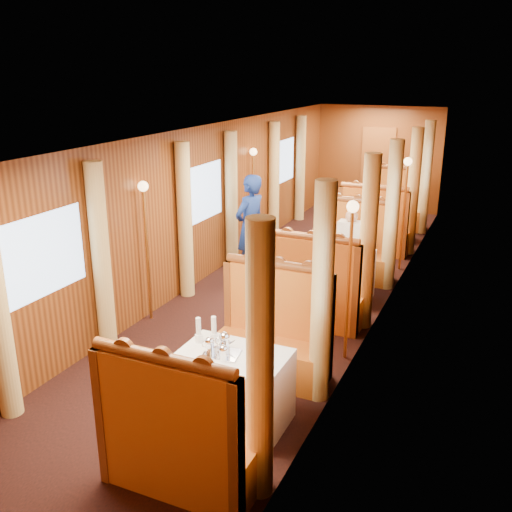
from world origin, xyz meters
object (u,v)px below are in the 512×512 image
Objects in this scene: banquette_far_aft at (394,208)px; tea_tray at (221,354)px; banquette_mid_aft at (353,253)px; table_far at (385,221)px; passenger at (350,239)px; steward at (250,227)px; table_near at (233,389)px; table_mid at (335,275)px; teapot_back at (225,343)px; teapot_left at (210,347)px; teapot_right at (223,355)px; banquette_mid_fwd at (314,296)px; rose_vase_far at (386,194)px; banquette_near_fwd at (178,444)px; banquette_near_aft at (273,341)px; banquette_far_fwd at (373,231)px; fruit_plate at (260,364)px; rose_vase_mid at (340,240)px.

tea_tray is (-0.09, -8.06, 0.33)m from banquette_far_aft.
banquette_mid_aft is 2.49m from table_far.
table_far is 1.02m from banquette_far_aft.
passenger is (-0.00, -0.26, 0.32)m from banquette_mid_aft.
tea_tray is 4.16m from steward.
table_near is 1.00× the size of table_mid.
teapot_back reaches higher than table_far.
steward reaches higher than teapot_left.
teapot_left reaches higher than teapot_right.
banquette_mid_fwd is 4.55m from rose_vase_far.
banquette_near_fwd is at bearing -90.00° from table_far.
banquette_near_aft is 1.00× the size of banquette_far_fwd.
table_mid is 1.38× the size of passenger.
banquette_mid_aft and banquette_far_aft have the same top height.
table_far is at bearing 90.00° from banquette_near_fwd.
rose_vase_far is at bearing 90.17° from table_near.
banquette_near_fwd is 4.51m from table_mid.
banquette_near_aft is at bearing -90.00° from banquette_far_fwd.
fruit_plate is (0.55, -0.03, -0.04)m from teapot_left.
table_mid is at bearing 90.00° from table_near.
banquette_near_aft is at bearing 106.16° from teapot_right.
tea_tray is 3.58m from rose_vase_mid.
passenger is at bearing 90.00° from banquette_mid_fwd.
table_far is at bearing 107.17° from teapot_right.
banquette_mid_fwd is 1.16m from rose_vase_mid.
banquette_mid_aft is at bearing 130.21° from steward.
banquette_mid_aft is at bearing 84.07° from teapot_left.
banquette_far_fwd is at bearing 90.00° from passenger.
banquette_mid_fwd is at bearing -90.00° from banquette_mid_aft.
fruit_plate is at bearing -87.64° from banquette_far_aft.
banquette_mid_fwd is at bearing -89.74° from rose_vase_far.
teapot_right is (-0.02, -0.14, 0.43)m from table_near.
teapot_left is at bearing -91.50° from banquette_far_aft.
teapot_right reaches higher than table_near.
banquette_near_aft is at bearing 90.00° from banquette_near_fwd.
teapot_right is at bearing -90.53° from banquette_mid_fwd.
banquette_near_aft is at bearing -90.00° from banquette_mid_aft.
steward is 2.28× the size of passenger.
banquette_far_aft is at bearing 90.00° from banquette_mid_fwd.
table_mid is at bearing 90.00° from banquette_near_aft.
rose_vase_mid is at bearing -89.30° from banquette_far_fwd.
passenger is at bearing -90.00° from banquette_far_fwd.
rose_vase_mid reaches higher than table_far.
tea_tray is at bearing -95.11° from banquette_near_aft.
banquette_mid_fwd is 2.12m from steward.
banquette_mid_fwd is at bearing -90.00° from table_mid.
banquette_far_fwd is at bearing 90.00° from table_mid.
banquette_mid_aft reaches higher than table_mid.
table_mid is at bearing 106.99° from teapot_right.
fruit_plate is at bearing -82.61° from banquette_mid_fwd.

